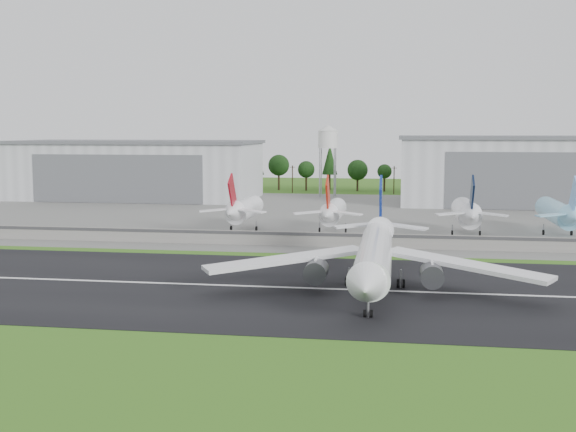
% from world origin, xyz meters
% --- Properties ---
extents(ground, '(600.00, 600.00, 0.00)m').
position_xyz_m(ground, '(0.00, 0.00, 0.00)').
color(ground, '#345514').
rests_on(ground, ground).
extents(runway, '(320.00, 60.00, 0.10)m').
position_xyz_m(runway, '(0.00, 10.00, 0.05)').
color(runway, black).
rests_on(runway, ground).
extents(runway_centerline, '(220.00, 1.00, 0.02)m').
position_xyz_m(runway_centerline, '(0.00, 10.00, 0.11)').
color(runway_centerline, white).
rests_on(runway_centerline, runway).
extents(apron, '(320.00, 150.00, 0.10)m').
position_xyz_m(apron, '(0.00, 120.00, 0.05)').
color(apron, slate).
rests_on(apron, ground).
extents(blast_fence, '(240.00, 0.61, 3.50)m').
position_xyz_m(blast_fence, '(0.00, 54.99, 1.81)').
color(blast_fence, gray).
rests_on(blast_fence, ground).
extents(hangar_west, '(97.00, 44.00, 23.20)m').
position_xyz_m(hangar_west, '(-80.00, 164.92, 11.63)').
color(hangar_west, silver).
rests_on(hangar_west, ground).
extents(hangar_east, '(102.00, 47.00, 25.20)m').
position_xyz_m(hangar_east, '(75.00, 164.92, 12.63)').
color(hangar_east, silver).
rests_on(hangar_east, ground).
extents(water_tower, '(8.40, 8.40, 29.40)m').
position_xyz_m(water_tower, '(-5.00, 185.00, 24.55)').
color(water_tower, '#99999E').
rests_on(water_tower, ground).
extents(utility_poles, '(230.00, 3.00, 12.00)m').
position_xyz_m(utility_poles, '(0.00, 200.00, 0.00)').
color(utility_poles, black).
rests_on(utility_poles, ground).
extents(treeline, '(320.00, 16.00, 22.00)m').
position_xyz_m(treeline, '(0.00, 215.00, 0.00)').
color(treeline, black).
rests_on(treeline, ground).
extents(main_airliner, '(57.29, 59.05, 18.17)m').
position_xyz_m(main_airliner, '(20.73, 9.56, 4.89)').
color(main_airliner, white).
rests_on(main_airliner, runway).
extents(parked_jet_red_a, '(7.36, 31.29, 16.59)m').
position_xyz_m(parked_jet_red_a, '(-16.95, 76.55, 6.08)').
color(parked_jet_red_a, white).
rests_on(parked_jet_red_a, ground).
extents(parked_jet_red_b, '(7.36, 31.29, 16.41)m').
position_xyz_m(parked_jet_red_b, '(7.22, 76.52, 5.92)').
color(parked_jet_red_b, white).
rests_on(parked_jet_red_b, ground).
extents(parked_jet_navy, '(7.36, 31.29, 16.77)m').
position_xyz_m(parked_jet_navy, '(41.84, 76.57, 6.26)').
color(parked_jet_navy, white).
rests_on(parked_jet_navy, ground).
extents(parked_jet_skyblue, '(7.36, 37.29, 16.66)m').
position_xyz_m(parked_jet_skyblue, '(65.47, 81.56, 6.11)').
color(parked_jet_skyblue, '#8CD2F3').
rests_on(parked_jet_skyblue, ground).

